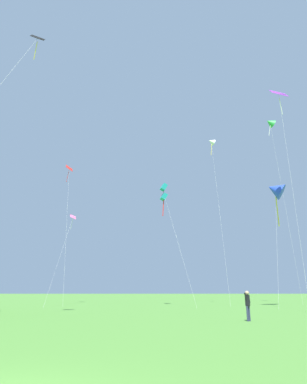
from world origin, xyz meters
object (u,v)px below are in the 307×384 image
Objects in this scene: kite_black_large at (29,50)px; person_near_tree at (248,303)px; kite_green_small at (270,123)px; kite_purple_streamer at (280,101)px; kite_red_high at (69,176)px; kite_pink_low at (71,223)px; kite_blue_delta at (275,190)px; kite_teal_box at (164,193)px; kite_white_distant at (211,142)px.

person_near_tree is at bearing -0.76° from kite_black_large.
person_near_tree is (-12.59, -27.71, -25.02)m from kite_green_small.
kite_purple_streamer is 24.12m from person_near_tree.
kite_pink_low is at bearing 84.32° from kite_red_high.
kite_red_high reaches higher than person_near_tree.
kite_pink_low is 33.18m from person_near_tree.
kite_red_high is 1.54× the size of kite_pink_low.
kite_purple_streamer is at bearing -99.07° from kite_blue_delta.
kite_green_small reaches higher than kite_black_large.
kite_green_small reaches higher than kite_purple_streamer.
kite_teal_box is (12.69, -4.40, -3.50)m from kite_red_high.
kite_red_high is at bearing 165.39° from kite_blue_delta.
kite_blue_delta is 23.61m from person_near_tree.
kite_green_small is at bearing 65.56° from person_near_tree.
kite_green_small reaches higher than kite_red_high.
kite_green_small is 17.45m from kite_purple_streamer.
kite_purple_streamer is at bearing -36.85° from kite_teal_box.
kite_red_high reaches higher than kite_teal_box.
kite_red_high is (-29.07, -2.70, -9.47)m from kite_green_small.
kite_purple_streamer is at bearing -32.61° from kite_pink_low.
kite_white_distant reaches higher than kite_blue_delta.
person_near_tree is (3.80, -20.60, -12.05)m from kite_teal_box.
person_near_tree is at bearing -97.17° from kite_white_distant.
kite_teal_box is at bearing 100.44° from person_near_tree.
kite_blue_delta is (22.63, 18.19, -4.60)m from kite_black_large.
kite_white_distant is 14.74m from kite_purple_streamer.
kite_green_small is 2.24× the size of kite_pink_low.
kite_teal_box is 12.93m from kite_blue_delta.
kite_pink_low is at bearing 120.78° from person_near_tree.
kite_teal_box is at bearing 64.14° from kite_black_large.
kite_teal_box is 1.01× the size of kite_blue_delta.
kite_white_distant is 1.89× the size of kite_pink_low.
kite_purple_streamer is 10.12m from kite_blue_delta.
person_near_tree is (16.25, -27.29, -9.61)m from kite_pink_low.
kite_white_distant is at bearing -168.17° from kite_green_small.
person_near_tree is (-7.89, -11.84, -19.48)m from kite_purple_streamer.
kite_purple_streamer is 1.83× the size of kite_pink_low.
kite_pink_low is at bearing 151.78° from kite_teal_box.
kite_black_large is at bearing -115.86° from kite_teal_box.
kite_purple_streamer is at bearing 56.31° from person_near_tree.
kite_red_high is (-19.72, -0.75, -5.44)m from kite_white_distant.
kite_teal_box is at bearing 143.15° from kite_purple_streamer.
kite_green_small is (9.35, 1.96, 4.03)m from kite_white_distant.
kite_blue_delta is at bearing 38.80° from kite_black_large.
kite_green_small is at bearing 11.83° from kite_white_distant.
kite_pink_low is at bearing 95.39° from kite_black_large.
kite_green_small is 16.57m from kite_blue_delta.
kite_green_small is 1.37× the size of kite_black_large.
kite_pink_low is at bearing 147.39° from kite_purple_streamer.
kite_red_high is at bearing 160.87° from kite_teal_box.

